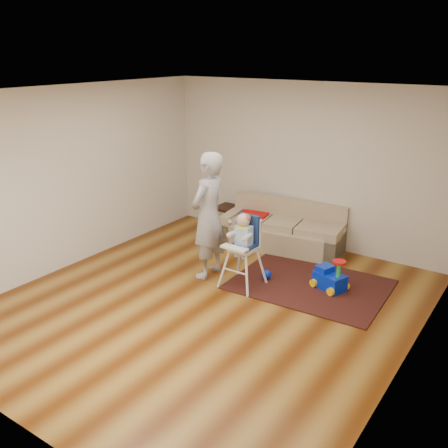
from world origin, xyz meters
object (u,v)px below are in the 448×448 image
Objects in this scene: side_table at (228,219)px; ride_on_toy at (330,273)px; sofa at (283,226)px; toy_ball at (266,274)px; high_chair at (243,251)px; adult at (208,216)px.

side_table is 0.96× the size of ride_on_toy.
sofa is 15.06× the size of toy_ball.
toy_ball is at bearing 61.37° from high_chair.
side_table is at bearing 162.78° from sofa.
toy_ball is 0.58m from high_chair.
high_chair reaches higher than ride_on_toy.
adult is (-0.40, -1.56, 0.54)m from sofa.
high_chair reaches higher than side_table.
ride_on_toy is 1.24m from high_chair.
side_table is at bearing 138.67° from toy_ball.
side_table is 3.26× the size of toy_ball.
high_chair is 0.59× the size of adult.
high_chair is (0.21, -1.57, 0.13)m from sofa.
adult reaches higher than toy_ball.
toy_ball is (-0.87, -0.24, -0.17)m from ride_on_toy.
side_table is 2.07m from adult.
sofa is 1.59m from high_chair.
sofa is at bearing 108.00° from toy_ball.
adult is (-1.67, -0.56, 0.67)m from ride_on_toy.
sofa is 4.62× the size of side_table.
sofa reaches higher than side_table.
high_chair is at bearing -131.48° from ride_on_toy.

